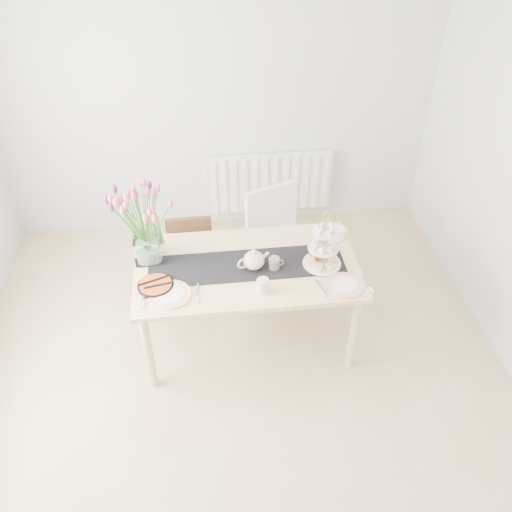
{
  "coord_description": "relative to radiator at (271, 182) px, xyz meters",
  "views": [
    {
      "loc": [
        -0.19,
        -2.36,
        3.24
      ],
      "look_at": [
        0.16,
        0.54,
        0.87
      ],
      "focal_mm": 38.0,
      "sensor_mm": 36.0,
      "label": 1
    }
  ],
  "objects": [
    {
      "name": "plate_left",
      "position": [
        -0.95,
        -1.85,
        0.31
      ],
      "size": [
        0.32,
        0.32,
        0.01
      ],
      "primitive_type": "cylinder",
      "rotation": [
        0.0,
        0.0,
        -0.12
      ],
      "color": "white",
      "rests_on": "dining_table"
    },
    {
      "name": "cake_stand",
      "position": [
        0.13,
        -1.65,
        0.41
      ],
      "size": [
        0.27,
        0.27,
        0.4
      ],
      "rotation": [
        0.0,
        0.0,
        0.19
      ],
      "color": "gold",
      "rests_on": "dining_table"
    },
    {
      "name": "mug_orange",
      "position": [
        0.1,
        -1.59,
        0.35
      ],
      "size": [
        0.12,
        0.12,
        0.1
      ],
      "primitive_type": "cylinder",
      "rotation": [
        0.0,
        0.0,
        0.69
      ],
      "color": "#D65917",
      "rests_on": "dining_table"
    },
    {
      "name": "chair_brown",
      "position": [
        -0.81,
        -1.06,
        -0.02
      ],
      "size": [
        0.4,
        0.4,
        0.75
      ],
      "rotation": [
        0.0,
        0.0,
        0.02
      ],
      "color": "#3B2415",
      "rests_on": "ground"
    },
    {
      "name": "dining_table",
      "position": [
        -0.4,
        -1.6,
        0.22
      ],
      "size": [
        1.6,
        0.9,
        0.75
      ],
      "color": "tan",
      "rests_on": "ground"
    },
    {
      "name": "plate_right",
      "position": [
        0.24,
        -1.89,
        0.31
      ],
      "size": [
        0.32,
        0.32,
        0.01
      ],
      "primitive_type": "cylinder",
      "rotation": [
        0.0,
        0.0,
        0.24
      ],
      "color": "white",
      "rests_on": "dining_table"
    },
    {
      "name": "teapot",
      "position": [
        -0.36,
        -1.64,
        0.37
      ],
      "size": [
        0.29,
        0.26,
        0.16
      ],
      "primitive_type": null,
      "rotation": [
        0.0,
        0.0,
        0.32
      ],
      "color": "silver",
      "rests_on": "dining_table"
    },
    {
      "name": "tulip_vase",
      "position": [
        -1.09,
        -1.44,
        0.69
      ],
      "size": [
        0.7,
        0.7,
        0.61
      ],
      "rotation": [
        0.0,
        0.0,
        0.18
      ],
      "color": "silver",
      "rests_on": "dining_table"
    },
    {
      "name": "table_runner",
      "position": [
        -0.4,
        -1.6,
        0.3
      ],
      "size": [
        1.4,
        0.35,
        0.01
      ],
      "primitive_type": "cube",
      "color": "black",
      "rests_on": "dining_table"
    },
    {
      "name": "radiator",
      "position": [
        0.0,
        0.0,
        0.0
      ],
      "size": [
        1.2,
        0.08,
        0.6
      ],
      "primitive_type": "cube",
      "color": "white",
      "rests_on": "room_shell"
    },
    {
      "name": "room_shell",
      "position": [
        -0.5,
        -2.19,
        0.85
      ],
      "size": [
        4.5,
        4.5,
        4.5
      ],
      "color": "tan",
      "rests_on": "ground"
    },
    {
      "name": "chair_white",
      "position": [
        -0.08,
        -0.98,
        0.1
      ],
      "size": [
        0.6,
        0.6,
        0.94
      ],
      "rotation": [
        0.0,
        0.0,
        0.37
      ],
      "color": "white",
      "rests_on": "ground"
    },
    {
      "name": "mug_white",
      "position": [
        -0.32,
        -1.88,
        0.35
      ],
      "size": [
        0.11,
        0.11,
        0.1
      ],
      "primitive_type": "cylinder",
      "rotation": [
        0.0,
        0.0,
        -0.47
      ],
      "color": "silver",
      "rests_on": "dining_table"
    },
    {
      "name": "mug_grey",
      "position": [
        -0.21,
        -1.65,
        0.35
      ],
      "size": [
        0.08,
        0.08,
        0.09
      ],
      "primitive_type": "cylinder",
      "rotation": [
        0.0,
        0.0,
        0.08
      ],
      "color": "slate",
      "rests_on": "dining_table"
    },
    {
      "name": "tart_tin",
      "position": [
        -1.04,
        -1.75,
        0.31
      ],
      "size": [
        0.25,
        0.25,
        0.03
      ],
      "rotation": [
        0.0,
        0.0,
        -0.07
      ],
      "color": "black",
      "rests_on": "dining_table"
    },
    {
      "name": "cream_jug",
      "position": [
        0.33,
        -1.36,
        0.35
      ],
      "size": [
        0.12,
        0.12,
        0.09
      ],
      "primitive_type": "cylinder",
      "rotation": [
        0.0,
        0.0,
        0.31
      ],
      "color": "white",
      "rests_on": "dining_table"
    }
  ]
}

